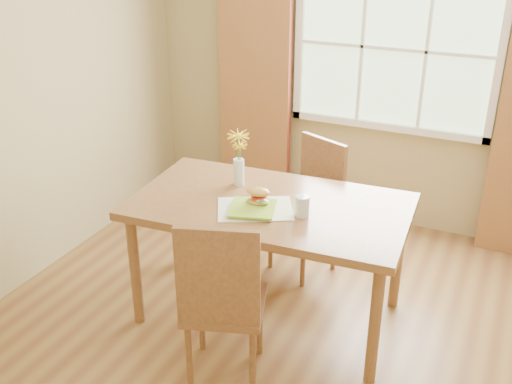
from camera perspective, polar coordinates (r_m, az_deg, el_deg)
The scene contains 11 objects.
room at distance 3.19m, azimuth 5.18°, elevation 4.59°, with size 4.24×3.84×2.74m.
window at distance 4.89m, azimuth 13.03°, elevation 13.16°, with size 1.62×0.06×1.32m.
curtain_left at distance 5.26m, azimuth -0.09°, elevation 10.10°, with size 0.65×0.08×2.20m, color maroon.
dining_table at distance 3.75m, azimuth 1.32°, elevation -2.19°, with size 1.76×1.06×0.83m.
chair_near at distance 3.28m, azimuth -3.28°, elevation -10.05°, with size 0.55×0.55×1.05m.
chair_far at distance 4.41m, azimuth 5.35°, elevation -0.76°, with size 0.54×0.54×1.00m.
placemat at distance 3.62m, azimuth -0.08°, elevation -1.61°, with size 0.45×0.33×0.01m, color beige.
plate at distance 3.59m, azimuth -0.34°, elevation -1.70°, with size 0.27×0.27×0.01m, color #8EC130.
croissant_sandwich at distance 3.62m, azimuth 0.21°, elevation -0.42°, with size 0.16×0.11×0.11m.
water_glass at distance 3.53m, azimuth 4.42°, elevation -1.38°, with size 0.09×0.09×0.13m.
flower_vase at distance 3.87m, azimuth -1.66°, elevation 3.68°, with size 0.15×0.15×0.37m.
Camera 1 is at (0.99, -2.82, 2.47)m, focal length 42.00 mm.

